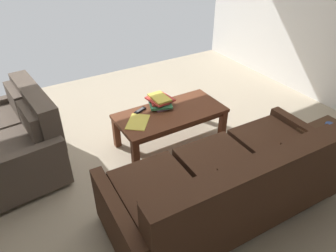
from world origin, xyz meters
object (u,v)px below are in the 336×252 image
object	(u,v)px
sofa_main	(229,184)
book_stack	(160,101)
coffee_table	(171,117)
end_table	(331,141)
tv_remote	(140,110)
loveseat_near	(15,139)
loose_magazine	(138,122)
coffee_mug	(328,128)

from	to	relation	value
sofa_main	book_stack	xyz separation A→B (m)	(-0.09, -1.37, 0.13)
coffee_table	end_table	size ratio (longest dim) A/B	2.29
coffee_table	tv_remote	xyz separation A→B (m)	(0.29, -0.19, 0.07)
loveseat_near	coffee_table	size ratio (longest dim) A/B	1.06
book_stack	sofa_main	bearing A→B (deg)	86.06
tv_remote	loose_magazine	size ratio (longest dim) A/B	0.52
coffee_table	end_table	bearing A→B (deg)	128.34
loveseat_near	tv_remote	world-z (taller)	loveseat_near
loose_magazine	end_table	bearing A→B (deg)	177.30
coffee_mug	book_stack	world-z (taller)	coffee_mug
book_stack	tv_remote	world-z (taller)	book_stack
loveseat_near	end_table	bearing A→B (deg)	146.29
tv_remote	end_table	bearing A→B (deg)	131.47
end_table	coffee_mug	size ratio (longest dim) A/B	5.29
coffee_table	coffee_mug	world-z (taller)	coffee_mug
sofa_main	tv_remote	distance (m)	1.38
coffee_table	end_table	xyz separation A→B (m)	(-1.03, 1.30, 0.09)
book_stack	loveseat_near	bearing A→B (deg)	-9.69
end_table	book_stack	xyz separation A→B (m)	(1.07, -1.48, 0.03)
end_table	tv_remote	bearing A→B (deg)	-48.53
coffee_table	loveseat_near	bearing A→B (deg)	-15.71
end_table	coffee_mug	distance (m)	0.15
coffee_table	end_table	world-z (taller)	end_table
sofa_main	tv_remote	bearing A→B (deg)	-83.48
loveseat_near	coffee_table	xyz separation A→B (m)	(-1.59, 0.45, -0.00)
tv_remote	loose_magazine	world-z (taller)	tv_remote
loveseat_near	tv_remote	xyz separation A→B (m)	(-1.30, 0.26, 0.07)
coffee_table	coffee_mug	distance (m)	1.61
sofa_main	book_stack	bearing A→B (deg)	-93.94
loveseat_near	loose_magazine	xyz separation A→B (m)	(-1.18, 0.45, 0.07)
loveseat_near	book_stack	distance (m)	1.58
end_table	coffee_mug	xyz separation A→B (m)	(0.05, -0.04, 0.14)
coffee_mug	loose_magazine	world-z (taller)	coffee_mug
coffee_mug	tv_remote	xyz separation A→B (m)	(1.27, -1.45, -0.16)
coffee_table	tv_remote	distance (m)	0.35
sofa_main	coffee_table	world-z (taller)	sofa_main
book_stack	loose_magazine	xyz separation A→B (m)	(0.38, 0.19, -0.06)
loose_magazine	sofa_main	bearing A→B (deg)	142.69
sofa_main	loveseat_near	world-z (taller)	loveseat_near
sofa_main	tv_remote	xyz separation A→B (m)	(0.16, -1.37, 0.08)
end_table	tv_remote	distance (m)	1.99
coffee_table	tv_remote	bearing A→B (deg)	-33.24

